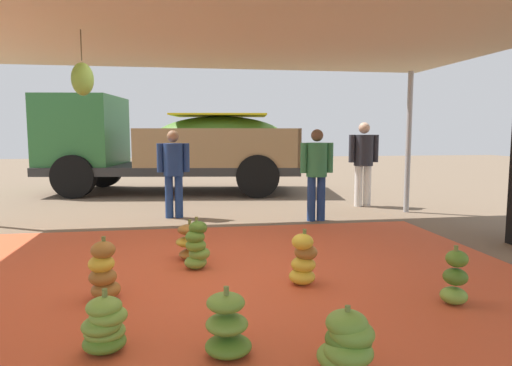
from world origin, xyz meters
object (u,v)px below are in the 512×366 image
Objects in this scene: banana_bunch_5 at (227,327)px; banana_bunch_1 at (197,247)px; banana_bunch_7 at (455,279)px; worker_0 at (173,167)px; worker_2 at (363,158)px; banana_bunch_2 at (303,261)px; banana_bunch_3 at (347,343)px; banana_bunch_9 at (103,272)px; banana_bunch_8 at (190,243)px; worker_1 at (317,168)px; cargo_truck_main at (166,143)px; banana_bunch_6 at (105,326)px.

banana_bunch_1 is at bearing 94.10° from banana_bunch_5.
banana_bunch_5 is 0.94× the size of banana_bunch_7.
worker_0 is at bearing 118.92° from banana_bunch_7.
worker_2 is at bearing 60.33° from banana_bunch_5.
banana_bunch_7 is (1.19, -0.70, -0.02)m from banana_bunch_2.
banana_bunch_5 reaches higher than banana_bunch_3.
banana_bunch_1 is 1.01× the size of banana_bunch_9.
banana_bunch_8 is 0.84× the size of banana_bunch_9.
banana_bunch_7 is at bearing -88.40° from worker_1.
worker_0 is at bearing 94.79° from banana_bunch_8.
worker_1 is at bearing 50.05° from banana_bunch_1.
cargo_truck_main reaches higher than worker_2.
banana_bunch_7 is at bearing -37.94° from banana_bunch_8.
banana_bunch_1 is 1.30× the size of banana_bunch_6.
banana_bunch_2 is 1.13× the size of banana_bunch_3.
banana_bunch_1 is 1.19× the size of banana_bunch_5.
banana_bunch_1 is 1.17× the size of banana_bunch_3.
banana_bunch_8 is 5.03m from worker_2.
banana_bunch_5 is 0.07× the size of cargo_truck_main.
worker_1 is (2.79, 4.35, 0.72)m from banana_bunch_6.
banana_bunch_6 is (-1.55, 0.50, -0.00)m from banana_bunch_3.
worker_1 is (1.23, 4.85, 0.72)m from banana_bunch_3.
banana_bunch_2 is at bearing -33.75° from banana_bunch_1.
banana_bunch_7 is 3.96m from worker_1.
worker_1 reaches higher than banana_bunch_3.
banana_bunch_7 is 3.13m from banana_bunch_9.
banana_bunch_1 is at bearing 69.63° from banana_bunch_6.
banana_bunch_7 is 0.30× the size of worker_2.
banana_bunch_5 reaches higher than banana_bunch_6.
banana_bunch_5 is at bearing -85.04° from worker_0.
banana_bunch_1 is 1.96m from banana_bunch_6.
banana_bunch_7 is 2.90m from banana_bunch_8.
banana_bunch_6 is at bearing -110.37° from banana_bunch_1.
banana_bunch_8 is 0.28× the size of worker_2.
worker_0 is (-0.45, 5.18, 0.69)m from banana_bunch_5.
worker_1 reaches higher than banana_bunch_9.
cargo_truck_main is at bearing 143.80° from worker_2.
banana_bunch_1 is 5.25m from worker_2.
banana_bunch_1 is 3.34m from worker_1.
banana_bunch_1 is 0.34× the size of worker_2.
worker_1 is (1.08, 3.20, 0.66)m from banana_bunch_2.
banana_bunch_8 is (-0.07, 0.39, -0.06)m from banana_bunch_1.
worker_0 is (0.38, 5.00, 0.71)m from banana_bunch_6.
banana_bunch_2 is 1.59m from banana_bunch_5.
worker_0 reaches higher than banana_bunch_7.
banana_bunch_3 is 5.05m from worker_1.
banana_bunch_3 is 0.32× the size of worker_0.
cargo_truck_main reaches higher than banana_bunch_5.
banana_bunch_8 is at bearing 95.16° from banana_bunch_5.
banana_bunch_2 is 0.33× the size of worker_2.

